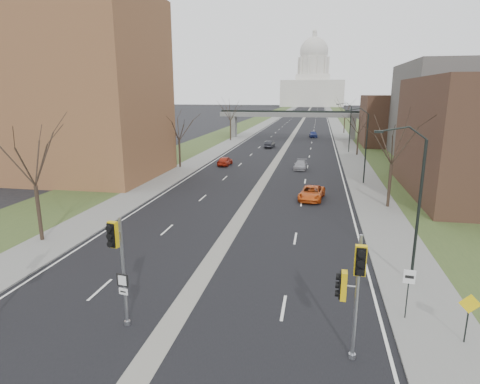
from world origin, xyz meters
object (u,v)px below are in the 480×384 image
(warning_sign, at_px, (469,311))
(car_left_far, at_px, (270,144))
(car_right_mid, at_px, (301,165))
(speed_limit_sign, at_px, (408,285))
(car_right_far, at_px, (313,134))
(signal_pole_median, at_px, (118,254))
(car_left_near, at_px, (225,161))
(signal_pole_right, at_px, (353,281))
(car_right_near, at_px, (312,193))

(warning_sign, distance_m, car_left_far, 63.48)
(warning_sign, relative_size, car_right_mid, 0.54)
(car_left_far, xyz_separation_m, car_right_mid, (6.99, -21.87, -0.05))
(speed_limit_sign, relative_size, car_right_far, 0.55)
(signal_pole_median, relative_size, car_left_near, 1.32)
(signal_pole_right, bearing_deg, car_left_near, 111.94)
(car_left_near, xyz_separation_m, car_right_far, (12.21, 41.83, 0.08))
(car_left_near, relative_size, car_right_near, 0.82)
(car_left_far, height_order, car_right_near, car_right_near)
(car_left_near, height_order, car_right_far, car_right_far)
(car_left_near, bearing_deg, car_right_far, -103.58)
(signal_pole_right, relative_size, car_left_far, 1.33)
(signal_pole_median, height_order, car_left_far, signal_pole_median)
(car_right_mid, bearing_deg, signal_pole_median, -95.57)
(signal_pole_right, bearing_deg, car_right_near, 97.00)
(car_right_near, height_order, car_right_mid, car_right_near)
(speed_limit_sign, xyz_separation_m, car_left_near, (-17.82, 39.05, -1.13))
(signal_pole_median, height_order, signal_pole_right, signal_pole_right)
(car_left_near, distance_m, car_left_far, 21.31)
(signal_pole_right, distance_m, car_right_far, 84.55)
(car_left_far, relative_size, car_right_far, 0.91)
(speed_limit_sign, relative_size, car_left_far, 0.61)
(speed_limit_sign, xyz_separation_m, car_right_mid, (-6.67, 38.09, -1.19))
(warning_sign, bearing_deg, car_right_far, 97.75)
(signal_pole_median, distance_m, car_left_near, 42.63)
(car_right_far, bearing_deg, car_left_far, -116.50)
(warning_sign, height_order, car_left_near, warning_sign)
(car_left_far, bearing_deg, car_right_mid, 112.93)
(warning_sign, bearing_deg, car_left_near, 118.54)
(car_left_far, distance_m, car_right_near, 39.39)
(speed_limit_sign, bearing_deg, car_left_near, 121.26)
(signal_pole_right, xyz_separation_m, car_right_mid, (-3.80, 41.66, -2.86))
(signal_pole_right, distance_m, warning_sign, 5.69)
(signal_pole_right, height_order, warning_sign, signal_pole_right)
(warning_sign, height_order, car_right_far, warning_sign)
(signal_pole_median, bearing_deg, car_left_far, 99.95)
(car_right_near, xyz_separation_m, car_right_far, (-0.81, 59.32, 0.08))
(car_right_mid, bearing_deg, car_right_near, -80.70)
(warning_sign, height_order, car_right_mid, warning_sign)
(warning_sign, xyz_separation_m, car_left_near, (-19.91, 40.59, -0.91))
(signal_pole_right, bearing_deg, speed_limit_sign, 53.89)
(signal_pole_median, xyz_separation_m, car_right_mid, (6.09, 41.25, -3.01))
(signal_pole_median, relative_size, car_right_far, 1.18)
(warning_sign, xyz_separation_m, car_right_mid, (-8.77, 39.62, -0.97))
(warning_sign, bearing_deg, car_right_mid, 104.88)
(car_right_mid, bearing_deg, car_left_far, 110.55)
(car_left_near, distance_m, car_right_far, 43.58)
(signal_pole_right, relative_size, warning_sign, 2.34)
(car_left_far, bearing_deg, car_left_near, 83.94)
(car_right_far, bearing_deg, car_right_near, -94.68)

